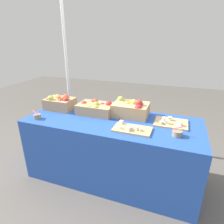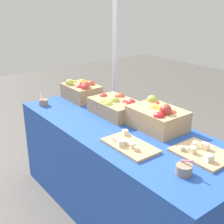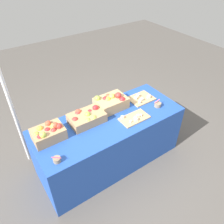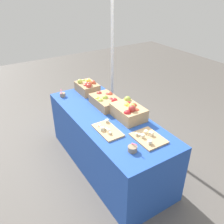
# 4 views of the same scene
# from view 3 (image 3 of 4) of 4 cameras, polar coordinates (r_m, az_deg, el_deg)

# --- Properties ---
(ground_plane) EXTENTS (10.00, 10.00, 0.00)m
(ground_plane) POSITION_cam_3_polar(r_m,az_deg,el_deg) (3.25, -0.68, -11.95)
(ground_plane) COLOR #56514C
(table) EXTENTS (1.90, 0.76, 0.74)m
(table) POSITION_cam_3_polar(r_m,az_deg,el_deg) (2.97, -0.73, -7.38)
(table) COLOR #234CAD
(table) RESTS_ON ground_plane
(apple_crate_left) EXTENTS (0.34, 0.25, 0.19)m
(apple_crate_left) POSITION_cam_3_polar(r_m,az_deg,el_deg) (2.52, -16.10, -5.22)
(apple_crate_left) COLOR tan
(apple_crate_left) RESTS_ON table
(apple_crate_middle) EXTENTS (0.42, 0.28, 0.16)m
(apple_crate_middle) POSITION_cam_3_polar(r_m,az_deg,el_deg) (2.66, -6.58, -1.36)
(apple_crate_middle) COLOR tan
(apple_crate_middle) RESTS_ON table
(apple_crate_right) EXTENTS (0.40, 0.28, 0.21)m
(apple_crate_right) POSITION_cam_3_polar(r_m,az_deg,el_deg) (2.86, -0.24, 2.61)
(apple_crate_right) COLOR tan
(apple_crate_right) RESTS_ON table
(cutting_board_front) EXTENTS (0.37, 0.20, 0.06)m
(cutting_board_front) POSITION_cam_3_polar(r_m,az_deg,el_deg) (2.74, 5.77, -1.56)
(cutting_board_front) COLOR tan
(cutting_board_front) RESTS_ON table
(cutting_board_back) EXTENTS (0.33, 0.26, 0.06)m
(cutting_board_back) POSITION_cam_3_polar(r_m,az_deg,el_deg) (3.09, 7.50, 3.50)
(cutting_board_back) COLOR tan
(cutting_board_back) RESTS_ON table
(sample_bowl_near) EXTENTS (0.09, 0.08, 0.10)m
(sample_bowl_near) POSITION_cam_3_polar(r_m,az_deg,el_deg) (2.31, -14.02, -11.83)
(sample_bowl_near) COLOR gray
(sample_bowl_near) RESTS_ON table
(sample_bowl_mid) EXTENTS (0.09, 0.09, 0.10)m
(sample_bowl_mid) POSITION_cam_3_polar(r_m,az_deg,el_deg) (2.98, 11.70, 1.87)
(sample_bowl_mid) COLOR gray
(sample_bowl_mid) RESTS_ON table
(tent_pole) EXTENTS (0.04, 0.04, 2.23)m
(tent_pole) POSITION_cam_3_polar(r_m,az_deg,el_deg) (2.77, -25.47, 4.35)
(tent_pole) COLOR white
(tent_pole) RESTS_ON ground_plane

